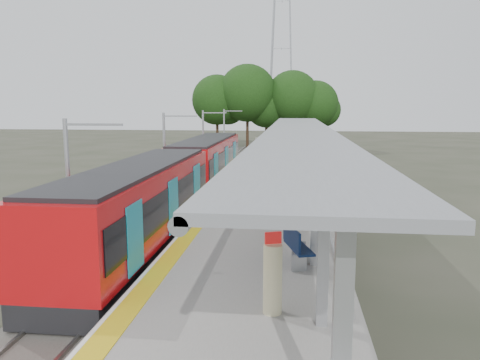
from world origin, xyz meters
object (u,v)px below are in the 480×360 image
object	(u,v)px
bench_near	(296,244)
bench_mid	(314,183)
litter_bin	(316,206)
train	(182,178)
info_pillar_near	(273,278)
info_pillar_far	(280,171)
bench_far	(307,171)

from	to	relation	value
bench_near	bench_mid	size ratio (longest dim) A/B	1.10
bench_near	litter_bin	world-z (taller)	bench_near
bench_near	litter_bin	size ratio (longest dim) A/B	1.82
train	info_pillar_near	distance (m)	14.48
info_pillar_far	train	bearing A→B (deg)	-120.94
info_pillar_far	litter_bin	bearing A→B (deg)	-62.03
train	info_pillar_far	size ratio (longest dim) A/B	15.00
train	bench_near	xyz separation A→B (m)	(5.93, -9.87, -0.44)
info_pillar_near	info_pillar_far	bearing A→B (deg)	72.57
info_pillar_near	bench_near	bearing A→B (deg)	62.68
bench_far	info_pillar_near	bearing A→B (deg)	-73.16
info_pillar_near	info_pillar_far	world-z (taller)	info_pillar_near
bench_near	info_pillar_far	bearing A→B (deg)	77.20
bench_mid	bench_far	bearing A→B (deg)	69.59
bench_mid	bench_far	xyz separation A→B (m)	(-0.24, 4.95, -0.02)
train	bench_far	world-z (taller)	train
info_pillar_near	litter_bin	distance (m)	9.87
bench_near	bench_far	world-z (taller)	bench_near
info_pillar_far	litter_bin	xyz separation A→B (m)	(1.83, -8.40, -0.31)
bench_far	info_pillar_far	size ratio (longest dim) A/B	0.85
info_pillar_far	litter_bin	world-z (taller)	info_pillar_far
bench_mid	info_pillar_far	xyz separation A→B (m)	(-1.97, 2.77, 0.24)
bench_mid	litter_bin	world-z (taller)	bench_mid
litter_bin	bench_far	bearing A→B (deg)	90.51
bench_near	info_pillar_near	distance (m)	3.62
bench_far	info_pillar_near	distance (m)	20.38
bench_mid	litter_bin	xyz separation A→B (m)	(-0.15, -5.63, -0.07)
bench_near	info_pillar_far	distance (m)	14.62
bench_mid	bench_far	size ratio (longest dim) A/B	1.03
train	bench_near	distance (m)	11.52
bench_far	info_pillar_near	xyz separation A→B (m)	(-1.34, -20.34, 0.31)
train	info_pillar_far	bearing A→B (deg)	43.35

